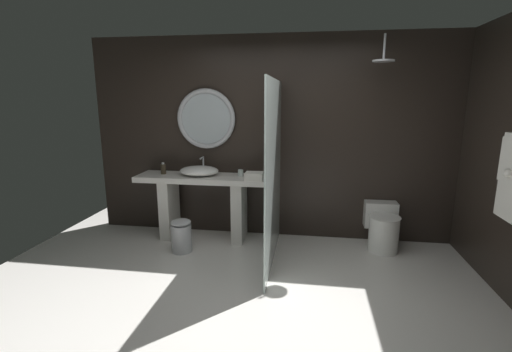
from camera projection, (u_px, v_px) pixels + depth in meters
name	position (u px, v px, depth m)	size (l,w,h in m)	color
ground_plane	(247.00, 311.00, 3.13)	(5.76, 5.76, 0.00)	silver
back_wall_panel	(272.00, 139.00, 4.69)	(4.80, 0.10, 2.60)	black
vanity_counter	(203.00, 197.00, 4.67)	(1.71, 0.48, 0.85)	silver
vessel_sink	(199.00, 171.00, 4.61)	(0.50, 0.41, 0.22)	white
tumbler_cup	(241.00, 173.00, 4.57)	(0.07, 0.07, 0.08)	silver
soap_dispenser	(163.00, 169.00, 4.69)	(0.07, 0.07, 0.15)	#3D3323
round_wall_mirror	(206.00, 119.00, 4.67)	(0.78, 0.06, 0.78)	#B7B7BC
shower_glass_panel	(274.00, 174.00, 3.94)	(0.02, 1.55, 2.02)	silver
rain_shower_head	(384.00, 59.00, 3.89)	(0.24, 0.24, 0.29)	#B7B7BC
toilet	(383.00, 227.00, 4.38)	(0.40, 0.57, 0.54)	white
waste_bin	(181.00, 235.00, 4.31)	(0.24, 0.24, 0.41)	#B7B7BC
folded_hand_towel	(254.00, 176.00, 4.36)	(0.21, 0.18, 0.09)	silver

